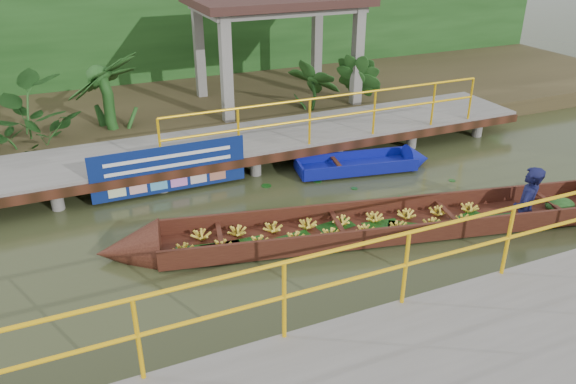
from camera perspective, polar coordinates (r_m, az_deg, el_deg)
name	(u,v)px	position (r m, az deg, el deg)	size (l,w,h in m)	color
ground	(257,244)	(9.57, -3.20, -5.27)	(80.00, 80.00, 0.00)	#30371B
land_strip	(161,109)	(16.16, -12.78, 8.27)	(30.00, 8.00, 0.45)	#342D1A
far_dock	(201,149)	(12.32, -8.84, 4.31)	(16.00, 2.06, 1.66)	slate
near_dock	(472,380)	(6.95, 18.20, -17.71)	(18.00, 2.40, 1.73)	slate
pavilion	(276,11)	(15.30, -1.21, 17.89)	(4.40, 3.00, 3.00)	slate
foliage_backdrop	(137,29)	(18.16, -15.05, 15.72)	(30.00, 0.80, 4.00)	#173D13
vendor_boat	(413,216)	(10.13, 12.54, -2.39)	(10.09, 3.06, 2.24)	#35140E
moored_blue_boat	(387,163)	(12.58, 10.00, 2.95)	(3.10, 1.29, 0.72)	#0C1388
blue_banner	(170,169)	(11.26, -11.92, 2.35)	(3.06, 0.04, 0.96)	navy
tropical_plants	(101,105)	(13.58, -18.48, 8.40)	(14.15, 1.15, 1.43)	#173D13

